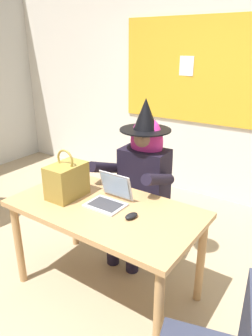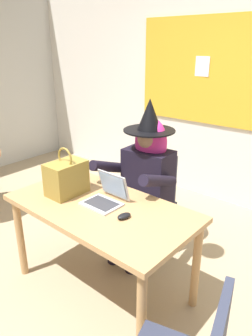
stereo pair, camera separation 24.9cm
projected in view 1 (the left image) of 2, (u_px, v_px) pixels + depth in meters
The scene contains 8 objects.
ground_plane at pixel (110, 291), 2.54m from camera, with size 24.00×24.00×0.00m, color tan.
wall_back_bulletin at pixel (218, 81), 3.64m from camera, with size 6.48×2.30×2.88m.
desk_main at pixel (105, 218), 2.32m from camera, with size 1.41×0.77×0.75m.
chair_at_desk at pixel (147, 195), 2.98m from camera, with size 0.44×0.44×0.92m.
person_costumed at pixel (141, 171), 2.78m from camera, with size 0.61×0.70×1.43m.
laptop at pixel (110, 197), 2.31m from camera, with size 0.27×0.27×0.22m.
computer_mouse at pixel (131, 216), 2.13m from camera, with size 0.06×0.10×0.03m, color black.
handbag at pixel (67, 180), 2.39m from camera, with size 0.20×0.30×0.38m.
Camera 1 is at (1.23, -1.59, 1.84)m, focal length 33.89 mm.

